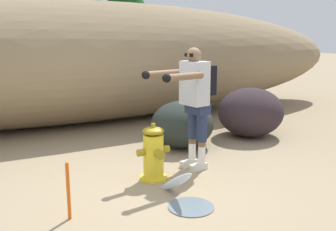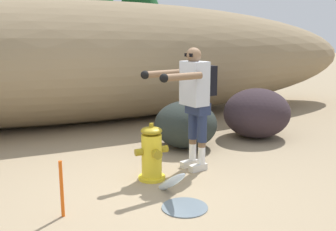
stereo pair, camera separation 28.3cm
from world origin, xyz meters
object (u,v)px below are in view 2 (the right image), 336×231
at_px(survey_stake, 62,189).
at_px(utility_worker, 194,94).
at_px(boulder_mid, 257,113).
at_px(fire_hydrant, 152,154).
at_px(boulder_large, 186,124).

bearing_deg(survey_stake, utility_worker, 20.52).
xyz_separation_m(boulder_mid, survey_stake, (-3.74, -1.73, -0.14)).
height_order(fire_hydrant, boulder_large, boulder_large).
xyz_separation_m(fire_hydrant, utility_worker, (0.67, 0.13, 0.71)).
height_order(fire_hydrant, boulder_mid, boulder_mid).
relative_size(utility_worker, survey_stake, 2.78).
height_order(fire_hydrant, survey_stake, fire_hydrant).
xyz_separation_m(fire_hydrant, survey_stake, (-1.23, -0.59, -0.04)).
height_order(fire_hydrant, utility_worker, utility_worker).
distance_m(fire_hydrant, boulder_mid, 2.76).
bearing_deg(fire_hydrant, survey_stake, -154.45).
bearing_deg(boulder_large, survey_stake, -143.40).
xyz_separation_m(boulder_large, survey_stake, (-2.29, -1.70, -0.08)).
height_order(utility_worker, survey_stake, utility_worker).
distance_m(fire_hydrant, boulder_large, 1.54).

